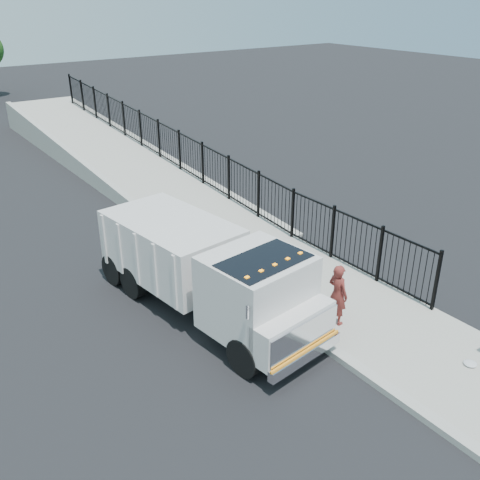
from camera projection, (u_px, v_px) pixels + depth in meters
ground at (288, 322)px, 14.62m from camera, size 120.00×120.00×0.00m
sidewalk at (393, 331)px, 14.15m from camera, size 3.55×12.00×0.12m
curb at (341, 357)px, 13.12m from camera, size 0.30×12.00×0.16m
ramp at (118, 166)px, 27.50m from camera, size 3.95×24.06×3.19m
iron_fence at (180, 163)px, 24.93m from camera, size 0.10×28.00×1.80m
truck at (208, 269)px, 14.38m from camera, size 3.22×7.64×2.54m
worker at (338, 294)px, 14.07m from camera, size 0.44×0.64×1.71m
debris at (470, 363)px, 12.76m from camera, size 0.32×0.32×0.08m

